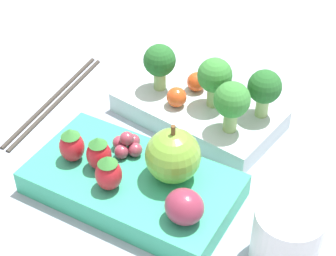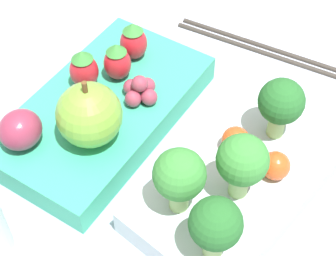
# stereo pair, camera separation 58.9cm
# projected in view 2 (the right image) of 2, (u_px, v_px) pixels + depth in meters

# --- Properties ---
(ground_plane) EXTENTS (4.00, 4.00, 0.00)m
(ground_plane) POSITION_uv_depth(u_px,v_px,m) (173.00, 153.00, 0.51)
(ground_plane) COLOR #939EB2
(bento_box_savoury) EXTENTS (0.20, 0.12, 0.03)m
(bento_box_savoury) POSITION_uv_depth(u_px,v_px,m) (240.00, 183.00, 0.48)
(bento_box_savoury) COLOR silver
(bento_box_savoury) RESTS_ON ground_plane
(bento_box_fruit) EXTENTS (0.22, 0.13, 0.03)m
(bento_box_fruit) POSITION_uv_depth(u_px,v_px,m) (103.00, 112.00, 0.53)
(bento_box_fruit) COLOR #33A87F
(bento_box_fruit) RESTS_ON ground_plane
(broccoli_floret_0) EXTENTS (0.04, 0.04, 0.06)m
(broccoli_floret_0) POSITION_uv_depth(u_px,v_px,m) (179.00, 176.00, 0.42)
(broccoli_floret_0) COLOR #93B770
(broccoli_floret_0) RESTS_ON bento_box_savoury
(broccoli_floret_1) EXTENTS (0.04, 0.04, 0.06)m
(broccoli_floret_1) POSITION_uv_depth(u_px,v_px,m) (281.00, 103.00, 0.47)
(broccoli_floret_1) COLOR #93B770
(broccoli_floret_1) RESTS_ON bento_box_savoury
(broccoli_floret_2) EXTENTS (0.04, 0.04, 0.06)m
(broccoli_floret_2) POSITION_uv_depth(u_px,v_px,m) (242.00, 162.00, 0.43)
(broccoli_floret_2) COLOR #93B770
(broccoli_floret_2) RESTS_ON bento_box_savoury
(broccoli_floret_3) EXTENTS (0.04, 0.04, 0.06)m
(broccoli_floret_3) POSITION_uv_depth(u_px,v_px,m) (215.00, 225.00, 0.39)
(broccoli_floret_3) COLOR #93B770
(broccoli_floret_3) RESTS_ON bento_box_savoury
(cherry_tomato_0) EXTENTS (0.02, 0.02, 0.02)m
(cherry_tomato_0) POSITION_uv_depth(u_px,v_px,m) (236.00, 140.00, 0.48)
(cherry_tomato_0) COLOR #DB4C1E
(cherry_tomato_0) RESTS_ON bento_box_savoury
(cherry_tomato_1) EXTENTS (0.02, 0.02, 0.02)m
(cherry_tomato_1) POSITION_uv_depth(u_px,v_px,m) (276.00, 166.00, 0.46)
(cherry_tomato_1) COLOR #DB4C1E
(cherry_tomato_1) RESTS_ON bento_box_savoury
(apple) EXTENTS (0.06, 0.06, 0.07)m
(apple) POSITION_uv_depth(u_px,v_px,m) (89.00, 115.00, 0.47)
(apple) COLOR #70A838
(apple) RESTS_ON bento_box_fruit
(strawberry_0) EXTENTS (0.03, 0.03, 0.04)m
(strawberry_0) POSITION_uv_depth(u_px,v_px,m) (133.00, 41.00, 0.54)
(strawberry_0) COLOR red
(strawberry_0) RESTS_ON bento_box_fruit
(strawberry_1) EXTENTS (0.03, 0.03, 0.04)m
(strawberry_1) POSITION_uv_depth(u_px,v_px,m) (117.00, 62.00, 0.52)
(strawberry_1) COLOR red
(strawberry_1) RESTS_ON bento_box_fruit
(strawberry_2) EXTENTS (0.03, 0.03, 0.04)m
(strawberry_2) POSITION_uv_depth(u_px,v_px,m) (87.00, 66.00, 0.52)
(strawberry_2) COLOR red
(strawberry_2) RESTS_ON bento_box_fruit
(plum) EXTENTS (0.04, 0.04, 0.03)m
(plum) POSITION_uv_depth(u_px,v_px,m) (20.00, 130.00, 0.47)
(plum) COLOR #892D47
(plum) RESTS_ON bento_box_fruit
(grape_cluster) EXTENTS (0.04, 0.04, 0.03)m
(grape_cluster) POSITION_uv_depth(u_px,v_px,m) (140.00, 91.00, 0.51)
(grape_cluster) COLOR #93384C
(grape_cluster) RESTS_ON bento_box_fruit
(chopsticks_pair) EXTENTS (0.05, 0.21, 0.01)m
(chopsticks_pair) POSITION_uv_depth(u_px,v_px,m) (267.00, 49.00, 0.60)
(chopsticks_pair) COLOR #332D28
(chopsticks_pair) RESTS_ON ground_plane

